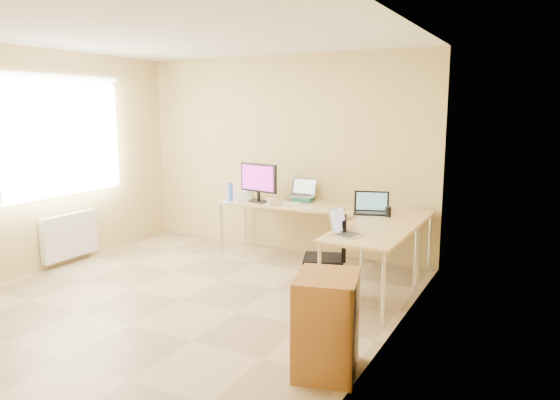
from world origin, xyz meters
The scene contains 25 objects.
floor centered at (0.00, 0.00, 0.00)m, with size 4.50×4.50×0.00m, color tan.
ceiling centered at (0.00, 0.00, 2.60)m, with size 4.50×4.50×0.00m, color white.
wall_back centered at (0.00, 2.25, 1.30)m, with size 4.50×4.50×0.00m, color tan.
wall_left centered at (-2.10, 0.00, 1.30)m, with size 4.50×4.50×0.00m, color tan.
wall_right centered at (2.10, 0.00, 1.30)m, with size 4.50×4.50×0.00m, color tan.
desk_main centered at (0.72, 1.85, 0.36)m, with size 2.65×0.70×0.73m, color tan.
desk_return centered at (1.70, 0.85, 0.36)m, with size 0.70×1.30×0.73m, color tan.
monitor centered at (-0.08, 1.71, 0.98)m, with size 0.58×0.19×0.50m, color black.
book_stack centered at (0.40, 2.05, 0.76)m, with size 0.24×0.32×0.05m, color #20705E.
laptop_center centered at (0.36, 2.05, 0.90)m, with size 0.35×0.27×0.23m, color #B1AFBF.
laptop_black centered at (1.44, 1.64, 0.85)m, with size 0.39×0.29×0.25m, color black.
keyboard centered at (0.28, 1.77, 0.74)m, with size 0.41×0.11×0.02m, color white.
mouse centered at (1.04, 1.71, 0.75)m, with size 0.11×0.07×0.04m, color white.
mug centered at (0.17, 1.55, 0.78)m, with size 0.10×0.10×0.09m, color white.
cd_stack centered at (0.23, 1.64, 0.74)m, with size 0.11×0.11×0.03m, color silver.
water_bottle centered at (-0.40, 1.55, 0.85)m, with size 0.07×0.07×0.24m, color #3775D8.
papers centered at (-0.40, 1.55, 0.73)m, with size 0.18×0.26×0.01m, color white.
white_box centered at (-0.40, 1.86, 0.78)m, with size 0.25×0.18×0.09m, color silver.
desk_fan centered at (-0.32, 1.94, 0.86)m, with size 0.20×0.20×0.26m, color silver.
black_cup centered at (1.66, 1.55, 0.79)m, with size 0.07×0.07×0.11m, color black.
laptop_return centered at (1.55, 0.54, 0.83)m, with size 0.25×0.31×0.21m, color silver.
office_chair centered at (1.26, 0.69, 0.50)m, with size 0.52×0.52×0.86m, color black.
cabinet centered at (1.85, -0.66, 0.36)m, with size 0.43×0.53×0.74m, color #A98045.
radiator centered at (-2.03, 0.40, 0.35)m, with size 0.09×0.80×0.55m, color white.
window centered at (-2.05, 0.40, 1.55)m, with size 0.10×1.80×1.40m, color white.
Camera 1 is at (3.21, -4.00, 1.91)m, focal length 33.62 mm.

